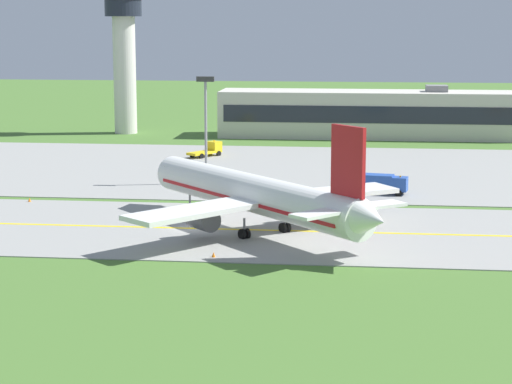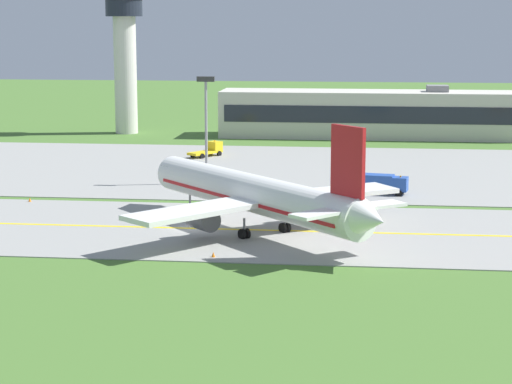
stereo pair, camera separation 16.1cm
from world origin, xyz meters
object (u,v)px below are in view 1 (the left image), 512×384
Objects in this scene: service_truck_catering at (209,149)px; control_tower at (124,48)px; airplane_lead at (257,195)px; service_truck_fuel at (383,183)px; apron_light_mast at (206,116)px.

service_truck_catering is 40.73m from control_tower.
control_tower reaches higher than airplane_lead.
service_truck_fuel is 42.28m from service_truck_catering.
service_truck_fuel reaches higher than service_truck_catering.
service_truck_catering is at bearing 131.23° from service_truck_fuel.
airplane_lead is 94.72m from control_tower.
airplane_lead is at bearing -70.77° from apron_light_mast.
airplane_lead is 57.84m from service_truck_catering.
service_truck_fuel is 81.24m from control_tower.
airplane_lead is 1.16× the size of control_tower.
apron_light_mast is (-23.90, 5.14, 7.79)m from service_truck_fuel.
service_truck_fuel is (13.67, 24.20, -2.60)m from airplane_lead.
apron_light_mast reaches higher than airplane_lead.
service_truck_catering is at bearing 104.23° from airplane_lead.
service_truck_fuel is at bearing -48.77° from service_truck_catering.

